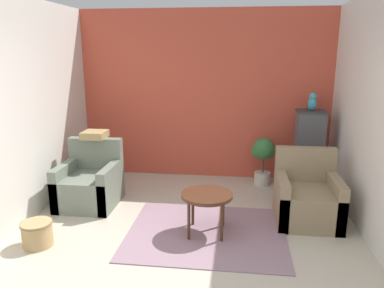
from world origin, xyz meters
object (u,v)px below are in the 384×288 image
(coffee_table, at_px, (207,198))
(armchair_right, at_px, (307,199))
(birdcage, at_px, (308,152))
(wicker_basket, at_px, (37,233))
(potted_plant, at_px, (263,155))
(parrot, at_px, (312,102))
(armchair_left, at_px, (90,184))

(coffee_table, relative_size, armchair_right, 0.68)
(birdcage, relative_size, wicker_basket, 3.61)
(armchair_right, bearing_deg, potted_plant, 110.97)
(birdcage, distance_m, potted_plant, 0.69)
(armchair_right, xyz_separation_m, parrot, (0.18, 1.11, 1.07))
(armchair_right, distance_m, parrot, 1.55)
(coffee_table, distance_m, wicker_basket, 1.92)
(armchair_right, relative_size, wicker_basket, 2.57)
(birdcage, height_order, wicker_basket, birdcage)
(armchair_right, height_order, potted_plant, armchair_right)
(coffee_table, xyz_separation_m, wicker_basket, (-1.83, -0.51, -0.29))
(armchair_left, height_order, wicker_basket, armchair_left)
(coffee_table, relative_size, wicker_basket, 1.74)
(armchair_left, distance_m, potted_plant, 2.67)
(parrot, distance_m, potted_plant, 1.10)
(parrot, relative_size, wicker_basket, 0.79)
(armchair_left, relative_size, wicker_basket, 2.57)
(coffee_table, distance_m, parrot, 2.33)
(coffee_table, relative_size, armchair_left, 0.68)
(coffee_table, xyz_separation_m, potted_plant, (0.74, 1.76, 0.04))
(coffee_table, xyz_separation_m, birdcage, (1.40, 1.62, 0.16))
(birdcage, height_order, parrot, parrot)
(parrot, bearing_deg, potted_plant, 167.87)
(potted_plant, bearing_deg, wicker_basket, -138.47)
(parrot, bearing_deg, armchair_left, -163.01)
(birdcage, bearing_deg, parrot, 90.00)
(coffee_table, distance_m, birdcage, 2.15)
(armchair_right, xyz_separation_m, birdcage, (0.18, 1.10, 0.31))
(birdcage, bearing_deg, coffee_table, -130.95)
(parrot, bearing_deg, birdcage, -90.00)
(coffee_table, bearing_deg, birdcage, 49.05)
(wicker_basket, bearing_deg, armchair_left, 83.53)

